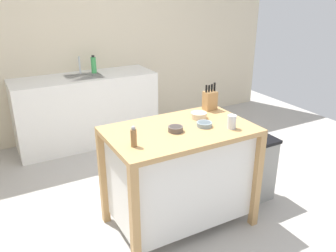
% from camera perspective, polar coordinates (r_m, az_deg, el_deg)
% --- Properties ---
extents(ground_plane, '(6.70, 6.70, 0.00)m').
position_cam_1_polar(ground_plane, '(3.29, 1.17, -14.26)').
color(ground_plane, '#ADA8A0').
rests_on(ground_plane, ground).
extents(wall_back, '(5.70, 0.10, 2.60)m').
position_cam_1_polar(wall_back, '(4.83, -12.84, 13.78)').
color(wall_back, beige).
rests_on(wall_back, ground).
extents(kitchen_island, '(1.17, 0.72, 0.90)m').
position_cam_1_polar(kitchen_island, '(2.94, 1.90, -7.53)').
color(kitchen_island, tan).
rests_on(kitchen_island, ground).
extents(knife_block, '(0.11, 0.09, 0.25)m').
position_cam_1_polar(knife_block, '(3.18, 6.85, 4.23)').
color(knife_block, '#AD7F4C').
rests_on(knife_block, kitchen_island).
extents(bowl_ceramic_wide, '(0.14, 0.14, 0.05)m').
position_cam_1_polar(bowl_ceramic_wide, '(2.98, 5.04, 1.77)').
color(bowl_ceramic_wide, beige).
rests_on(bowl_ceramic_wide, kitchen_island).
extents(bowl_ceramic_small, '(0.12, 0.12, 0.04)m').
position_cam_1_polar(bowl_ceramic_small, '(2.70, 1.24, -0.44)').
color(bowl_ceramic_small, '#564C47').
rests_on(bowl_ceramic_small, kitchen_island).
extents(bowl_stoneware_deep, '(0.12, 0.12, 0.04)m').
position_cam_1_polar(bowl_stoneware_deep, '(2.81, 5.94, 0.30)').
color(bowl_stoneware_deep, gray).
rests_on(bowl_stoneware_deep, kitchen_island).
extents(drinking_cup, '(0.07, 0.07, 0.11)m').
position_cam_1_polar(drinking_cup, '(2.79, 10.36, 0.67)').
color(drinking_cup, silver).
rests_on(drinking_cup, kitchen_island).
extents(pepper_grinder, '(0.04, 0.04, 0.16)m').
position_cam_1_polar(pepper_grinder, '(2.44, -5.63, -1.77)').
color(pepper_grinder, olive).
rests_on(pepper_grinder, kitchen_island).
extents(trash_bin, '(0.36, 0.28, 0.63)m').
position_cam_1_polar(trash_bin, '(3.46, 13.88, -6.80)').
color(trash_bin, gray).
rests_on(trash_bin, ground).
extents(sink_counter, '(1.77, 0.60, 0.90)m').
position_cam_1_polar(sink_counter, '(4.64, -13.12, 2.59)').
color(sink_counter, white).
rests_on(sink_counter, ground).
extents(sink_faucet, '(0.02, 0.02, 0.22)m').
position_cam_1_polar(sink_faucet, '(4.62, -14.21, 9.60)').
color(sink_faucet, '#B7BCC1').
rests_on(sink_faucet, sink_counter).
extents(bottle_dish_soap, '(0.06, 0.06, 0.23)m').
position_cam_1_polar(bottle_dish_soap, '(4.63, -12.04, 9.75)').
color(bottle_dish_soap, green).
rests_on(bottle_dish_soap, sink_counter).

